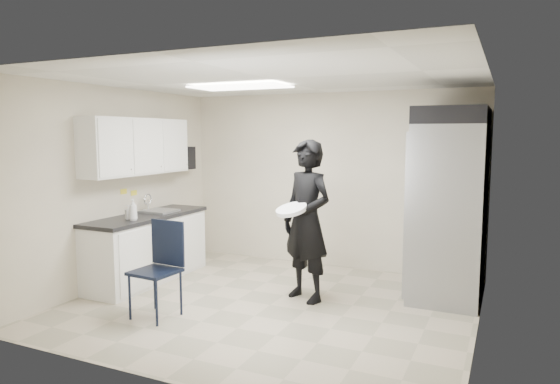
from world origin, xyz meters
The scene contains 21 objects.
floor centered at (0.00, 0.00, 0.00)m, with size 4.50×4.50×0.00m, color tan.
ceiling centered at (0.00, 0.00, 2.60)m, with size 4.50×4.50×0.00m, color silver.
back_wall centered at (0.00, 2.00, 1.30)m, with size 4.50×4.50×0.00m, color beige.
left_wall centered at (-2.25, 0.00, 1.30)m, with size 4.00×4.00×0.00m, color beige.
right_wall centered at (2.25, 0.00, 1.30)m, with size 4.00×4.00×0.00m, color beige.
ceiling_panel centered at (-0.60, 0.40, 2.57)m, with size 1.20×0.60×0.02m, color white.
lower_counter centered at (-1.95, 0.20, 0.43)m, with size 0.60×1.90×0.86m, color silver.
countertop centered at (-1.95, 0.20, 0.89)m, with size 0.64×1.95×0.05m, color black.
sink centered at (-1.93, 0.45, 0.87)m, with size 0.42×0.40×0.14m, color gray.
faucet centered at (-2.13, 0.45, 1.02)m, with size 0.02×0.02×0.24m, color silver.
upper_cabinets centered at (-2.08, 0.20, 1.83)m, with size 0.35×1.80×0.75m, color silver.
towel_dispenser centered at (-2.14, 1.35, 1.62)m, with size 0.22×0.30×0.35m, color black.
notice_sticker_left centered at (-2.24, 0.10, 1.22)m, with size 0.00×0.12×0.07m, color yellow.
notice_sticker_right centered at (-2.24, 0.30, 1.18)m, with size 0.00×0.12×0.07m, color yellow.
commercial_fridge centered at (1.83, 1.27, 1.05)m, with size 0.80×1.35×2.10m, color gray.
fridge_compressor centered at (1.83, 1.27, 2.20)m, with size 0.80×1.35×0.20m, color black.
folding_chair centered at (-0.96, -0.87, 0.51)m, with size 0.45×0.45×1.01m, color black.
man_tuxedo centered at (0.30, 0.37, 0.96)m, with size 0.71×0.47×1.93m, color black.
bucket_lid centered at (0.20, 0.15, 1.12)m, with size 0.36×0.36×0.05m, color silver.
soap_bottle_a centered at (-1.80, -0.23, 1.05)m, with size 0.10×0.10×0.27m, color white.
soap_bottle_b centered at (-1.92, -0.17, 1.00)m, with size 0.08×0.08×0.18m, color #A1A0AB.
Camera 1 is at (2.47, -5.08, 1.98)m, focal length 32.00 mm.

